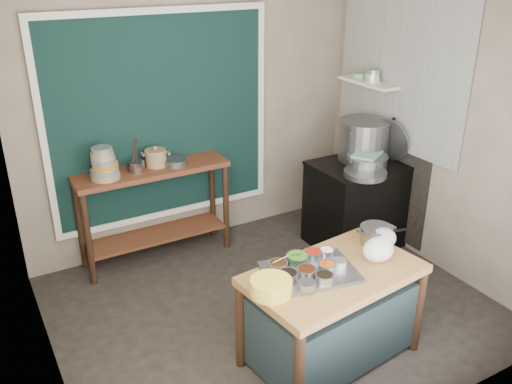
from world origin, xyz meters
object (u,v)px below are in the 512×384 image
ceramic_crock (156,159)px  stock_pot (363,140)px  saucepan (376,235)px  yellow_basin (271,287)px  condiment_tray (310,272)px  prep_table (331,315)px  stove_block (357,205)px  back_counter (155,214)px  utensil_cup (136,166)px  steamer (367,162)px

ceramic_crock → stock_pot: bearing=-19.4°
saucepan → yellow_basin: bearing=-157.1°
condiment_tray → ceramic_crock: ceramic_crock is taller
prep_table → stove_block: bearing=38.2°
prep_table → stock_pot: bearing=38.2°
prep_table → saucepan: bearing=11.0°
condiment_tray → saucepan: saucepan is taller
back_counter → condiment_tray: size_ratio=2.31×
back_counter → saucepan: size_ratio=5.65×
stove_block → saucepan: (-0.79, -1.13, 0.40)m
saucepan → utensil_cup: (-1.26, 1.87, 0.18)m
ceramic_crock → stock_pot: (1.93, -0.68, 0.06)m
prep_table → steamer: (1.26, 1.17, 0.57)m
steamer → stove_block: bearing=73.5°
yellow_basin → stock_pot: 2.39m
yellow_basin → stock_pot: bearing=36.2°
condiment_tray → saucepan: size_ratio=2.45×
prep_table → ceramic_crock: size_ratio=5.90×
prep_table → condiment_tray: (-0.17, 0.06, 0.39)m
back_counter → stove_block: (1.90, -0.73, -0.05)m
stove_block → yellow_basin: (-1.83, -1.31, 0.38)m
stock_pot → saucepan: bearing=-125.6°
yellow_basin → condiment_tray: bearing=11.1°
back_counter → ceramic_crock: (0.06, 0.04, 0.55)m
back_counter → ceramic_crock: size_ratio=6.85×
stove_block → condiment_tray: bearing=-139.8°
back_counter → steamer: (1.86, -0.86, 0.47)m
prep_table → stock_pot: size_ratio=2.40×
saucepan → condiment_tray: bearing=-157.8°
utensil_cup → prep_table: bearing=-69.9°
condiment_tray → utensil_cup: size_ratio=4.02×
back_counter → condiment_tray: (0.43, -1.97, 0.29)m
back_counter → stove_block: 2.04m
steamer → utensil_cup: bearing=156.8°
prep_table → stove_block: size_ratio=1.39×
yellow_basin → prep_table: bearing=1.6°
stove_block → ceramic_crock: 2.08m
condiment_tray → ceramic_crock: size_ratio=2.97×
yellow_basin → saucepan: size_ratio=1.08×
saucepan → ceramic_crock: bearing=132.1°
ceramic_crock → steamer: bearing=-26.4°
back_counter → utensil_cup: (-0.14, 0.00, 0.52)m
prep_table → stock_pot: 2.09m
yellow_basin → ceramic_crock: (-0.01, 2.08, 0.22)m
yellow_basin → stock_pot: (1.92, 1.40, 0.28)m
prep_table → condiment_tray: 0.43m
prep_table → yellow_basin: 0.68m
stove_block → steamer: steamer is taller
back_counter → utensil_cup: size_ratio=9.26×
saucepan → stock_pot: stock_pot is taller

